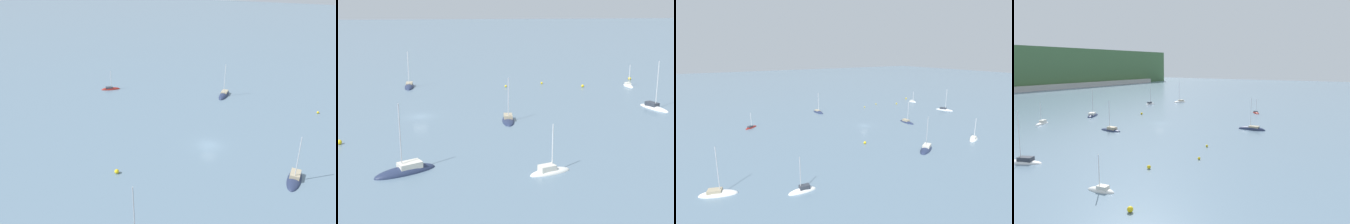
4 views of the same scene
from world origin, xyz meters
The scene contains 6 objects.
ground_plane centered at (0.00, 0.00, 0.00)m, with size 600.00×600.00×0.00m, color slate.
sailboat_0 centered at (36.40, -18.49, 0.08)m, with size 5.21×4.46×6.06m.
sailboat_4 centered at (-16.63, 4.70, 0.13)m, with size 2.43×7.12×8.90m.
sailboat_6 centered at (5.43, -28.04, 0.08)m, with size 2.69×7.80×9.82m.
mooring_buoy_0 centered at (-18.57, -26.21, 0.27)m, with size 0.54×0.54×0.54m.
mooring_buoy_4 centered at (11.03, 15.99, 0.39)m, with size 0.78×0.78×0.78m.
Camera 1 is at (-17.35, 54.49, 32.43)m, focal length 35.00 mm.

